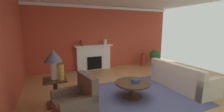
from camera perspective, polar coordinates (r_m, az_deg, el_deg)
ground_plane at (r=4.83m, az=10.96°, el=-13.69°), size 8.75×8.75×0.00m
wall_fireplace at (r=7.43m, az=-3.70°, el=6.88°), size 7.33×0.12×2.98m
wall_window at (r=4.01m, az=-36.10°, el=1.67°), size 0.12×7.23×2.98m
crown_moulding at (r=7.40m, az=-3.62°, el=17.81°), size 7.33×0.08×0.12m
area_rug at (r=4.57m, az=7.65°, el=-14.98°), size 3.59×2.72×0.01m
fireplace at (r=7.19m, az=-6.91°, el=-0.79°), size 1.80×0.35×1.18m
sofa at (r=5.55m, az=24.56°, el=-7.96°), size 0.91×2.10×0.85m
armchair_near_window at (r=3.58m, az=-13.30°, el=-17.42°), size 0.92×0.92×0.95m
coffee_table at (r=4.44m, az=7.76°, el=-11.14°), size 1.00×1.00×0.45m
side_table at (r=4.23m, az=-20.50°, el=-11.95°), size 0.56×0.56×0.70m
table_lamp at (r=3.99m, az=-21.27°, el=-0.92°), size 0.44×0.44×0.75m
vase_tall_corner at (r=8.12m, az=11.59°, el=-1.36°), size 0.24×0.24×0.64m
vase_mantel_right at (r=7.22m, az=-2.74°, el=5.31°), size 0.18×0.18×0.25m
vase_mantel_left at (r=6.90m, az=-11.32°, el=4.98°), size 0.13×0.13×0.27m
vase_on_side_table at (r=3.96m, az=-18.68°, el=-5.75°), size 0.15×0.15×0.39m
book_red_cover at (r=4.36m, az=8.73°, el=-9.66°), size 0.26×0.24×0.04m
book_art_folio at (r=4.38m, az=9.01°, el=-9.01°), size 0.23×0.15×0.05m
potted_plant at (r=8.29m, az=15.86°, el=-0.09°), size 0.56×0.56×0.83m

